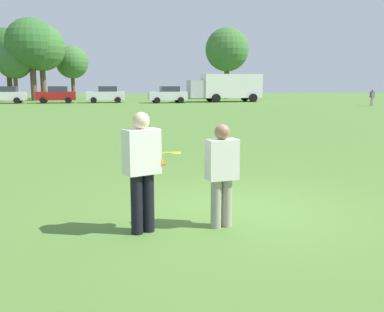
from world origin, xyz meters
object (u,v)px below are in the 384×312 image
frisbee (172,153)px  parked_car_center (56,95)px  player_defender (222,170)px  player_thrower (142,166)px  bystander_sideline_watcher (372,97)px  parked_car_near_right (168,94)px  box_truck (226,87)px  parked_car_mid_left (6,95)px  traffic_cone (159,156)px  parked_car_mid_right (106,94)px

frisbee → parked_car_center: size_ratio=0.06×
player_defender → frisbee: player_defender is taller
player_thrower → bystander_sideline_watcher: bearing=52.3°
parked_car_near_right → box_truck: size_ratio=0.50×
player_defender → frisbee: 0.80m
frisbee → parked_car_center: (-6.77, 42.89, -0.23)m
player_defender → box_truck: size_ratio=0.18×
bystander_sideline_watcher → parked_car_mid_left: bearing=161.3°
box_truck → bystander_sideline_watcher: (11.31, -11.41, -0.86)m
player_thrower → parked_car_mid_left: size_ratio=0.41×
player_defender → parked_car_center: (-7.52, 42.90, 0.05)m
frisbee → parked_car_near_right: bearing=82.7°
player_thrower → bystander_sideline_watcher: size_ratio=1.11×
player_defender → bystander_sideline_watcher: bystander_sideline_watcher is taller
player_defender → parked_car_center: 43.55m
parked_car_mid_left → player_thrower: bearing=-74.9°
traffic_cone → parked_car_mid_left: bearing=108.1°
parked_car_mid_right → parked_car_near_right: 6.99m
parked_car_mid_left → box_truck: (24.32, -0.62, 0.83)m
traffic_cone → parked_car_mid_right: 37.73m
frisbee → parked_car_near_right: (5.27, 41.03, -0.23)m
player_defender → parked_car_near_right: 41.29m
player_thrower → parked_car_center: bearing=98.4°
box_truck → parked_car_mid_right: bearing=178.2°
frisbee → bystander_sideline_watcher: size_ratio=0.17×
frisbee → box_truck: size_ratio=0.03×
parked_car_mid_right → bystander_sideline_watcher: size_ratio=2.71×
parked_car_mid_left → parked_car_mid_right: size_ratio=1.00×
parked_car_near_right → player_defender: bearing=-96.3°
parked_car_near_right → box_truck: bearing=11.4°
player_defender → parked_car_mid_right: size_ratio=0.37×
traffic_cone → parked_car_mid_left: 39.87m
box_truck → frisbee: bearing=-106.1°
parked_car_center → frisbee: bearing=-81.0°
traffic_cone → parked_car_mid_right: bearing=92.8°
parked_car_mid_left → player_defender: bearing=-73.5°
parked_car_center → parked_car_mid_right: 5.30m
traffic_cone → parked_car_center: 38.38m
box_truck → bystander_sideline_watcher: box_truck is taller
parked_car_mid_left → parked_car_mid_right: same height
parked_car_center → parked_car_mid_right: same height
parked_car_mid_left → box_truck: size_ratio=0.50×
player_thrower → box_truck: (12.70, 42.48, 0.76)m
parked_car_mid_right → parked_car_center: bearing=179.7°
frisbee → parked_car_center: 43.42m
player_thrower → parked_car_mid_right: (-1.03, 42.90, -0.07)m
player_defender → frisbee: (-0.75, 0.01, 0.28)m
traffic_cone → parked_car_near_right: (4.90, 35.85, 0.69)m
traffic_cone → parked_car_near_right: parked_car_near_right is taller
frisbee → parked_car_center: parked_car_center is taller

